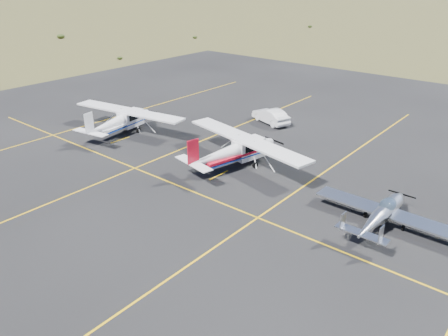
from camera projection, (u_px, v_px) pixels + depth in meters
ground at (336, 191)px, 28.48m from camera, size 1600.00×1600.00×0.00m
apron at (250, 164)px, 32.53m from camera, size 72.00×72.00×0.02m
aircraft_low_wing at (383, 213)px, 24.18m from camera, size 5.91×8.27×1.81m
aircraft_cessna at (234, 150)px, 31.47m from camera, size 7.41×11.76×2.97m
aircraft_plain at (120, 120)px, 37.92m from camera, size 6.89×11.37×2.87m
sedan at (271, 116)px, 40.95m from camera, size 2.82×4.48×1.39m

